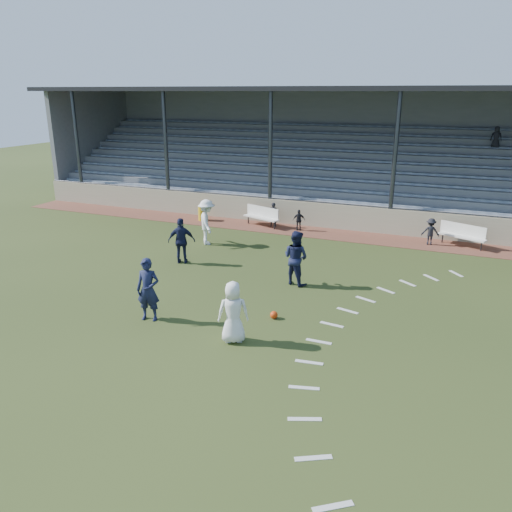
{
  "coord_description": "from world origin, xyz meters",
  "views": [
    {
      "loc": [
        5.84,
        -11.71,
        6.39
      ],
      "look_at": [
        0.0,
        2.5,
        1.3
      ],
      "focal_mm": 35.0,
      "sensor_mm": 36.0,
      "label": 1
    }
  ],
  "objects_px": {
    "bench_right": "(462,233)",
    "trash_bin": "(203,213)",
    "football": "(274,315)",
    "bench_left": "(262,215)",
    "player_white_lead": "(233,312)",
    "player_navy_lead": "(148,290)"
  },
  "relations": [
    {
      "from": "football",
      "to": "player_white_lead",
      "type": "bearing_deg",
      "value": -106.66
    },
    {
      "from": "trash_bin",
      "to": "player_navy_lead",
      "type": "relative_size",
      "value": 0.38
    },
    {
      "from": "player_white_lead",
      "to": "trash_bin",
      "type": "bearing_deg",
      "value": -85.01
    },
    {
      "from": "bench_left",
      "to": "player_navy_lead",
      "type": "bearing_deg",
      "value": -66.19
    },
    {
      "from": "bench_left",
      "to": "football",
      "type": "height_order",
      "value": "bench_left"
    },
    {
      "from": "bench_right",
      "to": "player_navy_lead",
      "type": "relative_size",
      "value": 1.06
    },
    {
      "from": "bench_right",
      "to": "trash_bin",
      "type": "relative_size",
      "value": 2.8
    },
    {
      "from": "football",
      "to": "bench_right",
      "type": "bearing_deg",
      "value": 63.28
    },
    {
      "from": "bench_right",
      "to": "football",
      "type": "distance_m",
      "value": 11.08
    },
    {
      "from": "trash_bin",
      "to": "bench_left",
      "type": "bearing_deg",
      "value": 2.3
    },
    {
      "from": "football",
      "to": "bench_left",
      "type": "bearing_deg",
      "value": 113.63
    },
    {
      "from": "football",
      "to": "player_navy_lead",
      "type": "distance_m",
      "value": 3.74
    },
    {
      "from": "trash_bin",
      "to": "player_navy_lead",
      "type": "distance_m",
      "value": 11.82
    },
    {
      "from": "bench_right",
      "to": "player_navy_lead",
      "type": "xyz_separation_m",
      "value": [
        -8.33,
        -11.32,
        0.35
      ]
    },
    {
      "from": "player_white_lead",
      "to": "player_navy_lead",
      "type": "height_order",
      "value": "player_navy_lead"
    },
    {
      "from": "bench_right",
      "to": "football",
      "type": "bearing_deg",
      "value": -93.59
    },
    {
      "from": "trash_bin",
      "to": "player_navy_lead",
      "type": "height_order",
      "value": "player_navy_lead"
    },
    {
      "from": "player_navy_lead",
      "to": "trash_bin",
      "type": "bearing_deg",
      "value": 98.35
    },
    {
      "from": "football",
      "to": "trash_bin",
      "type": "bearing_deg",
      "value": 128.03
    },
    {
      "from": "bench_right",
      "to": "player_white_lead",
      "type": "xyz_separation_m",
      "value": [
        -5.49,
        -11.61,
        0.26
      ]
    },
    {
      "from": "bench_left",
      "to": "player_white_lead",
      "type": "bearing_deg",
      "value": -52.75
    },
    {
      "from": "bench_left",
      "to": "player_navy_lead",
      "type": "relative_size",
      "value": 1.08
    }
  ]
}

